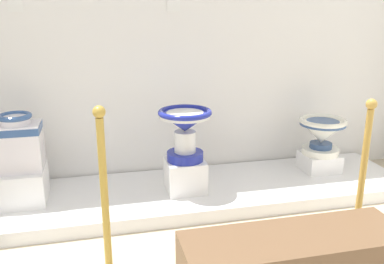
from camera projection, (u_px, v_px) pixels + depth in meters
name	position (u px, v px, depth m)	size (l,w,h in m)	color
display_platform	(188.00, 193.00, 3.29)	(3.57, 0.85, 0.10)	white
plinth_block_leftmost	(23.00, 185.00, 3.02)	(0.32, 0.37, 0.25)	white
antique_toilet_leftmost	(18.00, 142.00, 2.93)	(0.33, 0.26, 0.41)	white
plinth_block_slender_white	(185.00, 175.00, 3.20)	(0.29, 0.29, 0.25)	white
antique_toilet_slender_white	(185.00, 126.00, 3.09)	(0.40, 0.40, 0.39)	#1E2998
plinth_block_squat_floral	(319.00, 162.00, 3.61)	(0.30, 0.28, 0.15)	white
antique_toilet_squat_floral	(322.00, 132.00, 3.54)	(0.40, 0.40, 0.31)	white
info_placard_first	(15.00, 1.00, 3.02)	(0.10, 0.01, 0.15)	white
info_placard_second	(173.00, 2.00, 3.28)	(0.11, 0.01, 0.14)	white
stanchion_post_near_left	(107.00, 241.00, 2.19)	(0.28, 0.28, 1.01)	gold
stanchion_post_near_right	(358.00, 208.00, 2.55)	(0.26, 0.26, 0.97)	gold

